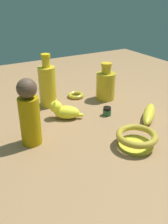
# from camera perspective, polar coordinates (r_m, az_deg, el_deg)

# --- Properties ---
(ground) EXTENTS (2.00, 2.00, 0.00)m
(ground) POSITION_cam_1_polar(r_m,az_deg,el_deg) (1.00, -0.00, -2.13)
(ground) COLOR #936D47
(person_figure_adult) EXTENTS (0.09, 0.09, 0.23)m
(person_figure_adult) POSITION_cam_1_polar(r_m,az_deg,el_deg) (0.83, -12.42, -0.25)
(person_figure_adult) COLOR #B38A08
(person_figure_adult) RESTS_ON ground
(bangle) EXTENTS (0.08, 0.08, 0.02)m
(bangle) POSITION_cam_1_polar(r_m,az_deg,el_deg) (1.23, -1.90, 3.87)
(bangle) COLOR gold
(bangle) RESTS_ON ground
(bottle_tall) EXTENTS (0.08, 0.08, 0.24)m
(bottle_tall) POSITION_cam_1_polar(r_m,az_deg,el_deg) (1.12, -8.37, 6.12)
(bottle_tall) COLOR yellow
(bottle_tall) RESTS_ON ground
(bowl) EXTENTS (0.14, 0.14, 0.05)m
(bowl) POSITION_cam_1_polar(r_m,az_deg,el_deg) (0.85, 11.96, -5.84)
(bowl) COLOR gold
(bowl) RESTS_ON ground
(cat_figurine) EXTENTS (0.11, 0.13, 0.08)m
(cat_figurine) POSITION_cam_1_polar(r_m,az_deg,el_deg) (1.01, -4.64, 0.35)
(cat_figurine) COLOR yellow
(cat_figurine) RESTS_ON ground
(nail_polish_jar) EXTENTS (0.04, 0.04, 0.04)m
(nail_polish_jar) POSITION_cam_1_polar(r_m,az_deg,el_deg) (1.05, 5.21, 0.25)
(nail_polish_jar) COLOR #295B33
(nail_polish_jar) RESTS_ON ground
(bottle_short) EXTENTS (0.09, 0.09, 0.18)m
(bottle_short) POSITION_cam_1_polar(r_m,az_deg,el_deg) (1.19, 5.00, 6.30)
(bottle_short) COLOR gold
(bottle_short) RESTS_ON ground
(banana) EXTENTS (0.16, 0.17, 0.04)m
(banana) POSITION_cam_1_polar(r_m,az_deg,el_deg) (1.05, 14.68, -0.40)
(banana) COLOR gold
(banana) RESTS_ON ground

